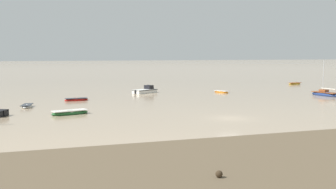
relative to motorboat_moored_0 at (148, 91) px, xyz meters
name	(u,v)px	position (x,y,z in m)	size (l,w,h in m)	color
ground_plane	(230,118)	(0.24, -33.46, -0.32)	(800.00, 800.00, 0.00)	tan
tidal_rock_near	(219,174)	(-11.41, -54.51, 0.05)	(0.43, 0.43, 0.43)	#372A1C
motorboat_moored_0	(148,91)	(0.00, 0.00, 0.00)	(5.87, 4.46, 2.14)	white
rowboat_moored_1	(27,106)	(-21.97, -15.46, -0.17)	(1.91, 3.71, 0.56)	white
rowboat_moored_2	(76,100)	(-14.51, -9.36, -0.16)	(3.83, 1.66, 0.59)	red
sailboat_moored_0	(325,94)	(28.06, -15.74, -0.04)	(2.51, 6.07, 6.61)	navy
rowboat_moored_3	(70,113)	(-17.00, -24.31, -0.12)	(4.91, 2.78, 0.73)	#23602D
rowboat_moored_4	(295,84)	(39.73, 9.29, -0.15)	(4.19, 2.40, 0.63)	gold
rowboat_moored_6	(221,92)	(13.38, -4.35, -0.18)	(2.32, 3.46, 0.52)	orange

